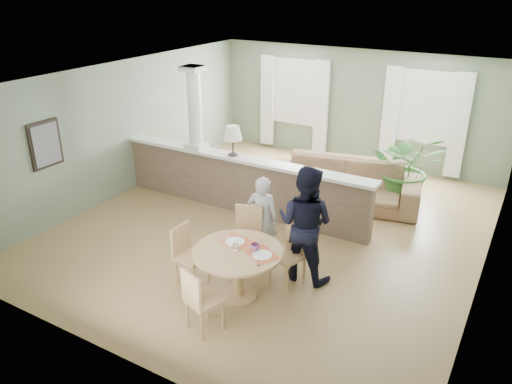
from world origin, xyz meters
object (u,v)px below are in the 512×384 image
Objects in this scene: houseplant at (407,167)px; chair_near at (199,298)px; sofa at (342,183)px; chair_far_boy at (247,234)px; child_person at (262,218)px; chair_far_man at (291,250)px; dining_table at (239,260)px; chair_side at (187,252)px; man_person at (305,224)px.

houseplant is 1.67× the size of chair_near.
sofa is 3.05× the size of chair_far_boy.
child_person is (-1.41, -3.28, -0.05)m from houseplant.
chair_far_man is (0.80, -0.10, 0.01)m from chair_far_boy.
child_person is at bearing 102.86° from dining_table.
chair_far_man is 1.66m from chair_near.
chair_far_man reaches higher than chair_side.
sofa reaches higher than dining_table.
chair_far_man is at bearing -87.80° from chair_near.
child_person reaches higher than chair_side.
sofa is 1.29m from houseplant.
dining_table is at bearing -104.67° from houseplant.
chair_far_man reaches higher than chair_near.
houseplant is at bearing -99.86° from man_person.
man_person reaches higher than dining_table.
man_person reaches higher than chair_side.
sofa is 1.97× the size of houseplant.
man_person is (0.91, 0.13, 0.36)m from chair_far_boy.
dining_table is 1.29× the size of chair_far_boy.
sofa is 2.12× the size of child_person.
chair_near is 1.17m from chair_side.
sofa is at bearing -80.52° from man_person.
man_person is at bearing -99.72° from houseplant.
dining_table is at bearing 59.16° from man_person.
chair_side is at bearing -116.04° from sofa.
dining_table is at bearing -104.35° from chair_far_man.
child_person is at bearing -113.23° from houseplant.
sofa is at bearing -10.38° from chair_side.
chair_far_boy is at bearing 113.14° from dining_table.
houseplant is (1.07, 0.65, 0.32)m from sofa.
chair_side reaches higher than dining_table.
chair_far_man reaches higher than sofa.
sofa is 3.06m from chair_far_man.
chair_near reaches higher than sofa.
chair_far_boy is 1.07× the size of chair_side.
chair_near is at bearing -131.67° from chair_side.
dining_table is 0.89m from chair_far_boy.
man_person is (0.11, 0.23, 0.35)m from chair_far_man.
man_person is at bearing -11.74° from chair_far_boy.
chair_far_man is (-0.70, -3.69, -0.21)m from houseplant.
chair_far_boy is at bearing -27.29° from chair_side.
houseplant reaches higher than dining_table.
man_person reaches higher than chair_far_man.
sofa is at bearing -109.21° from child_person.
child_person is at bearing -64.46° from chair_near.
man_person is at bearing 82.24° from chair_far_man.
sofa is 2.97m from chair_far_boy.
man_person is (1.42, 0.98, 0.39)m from chair_side.
sofa is 3.76m from dining_table.
chair_far_man is (0.45, 0.72, -0.06)m from dining_table.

